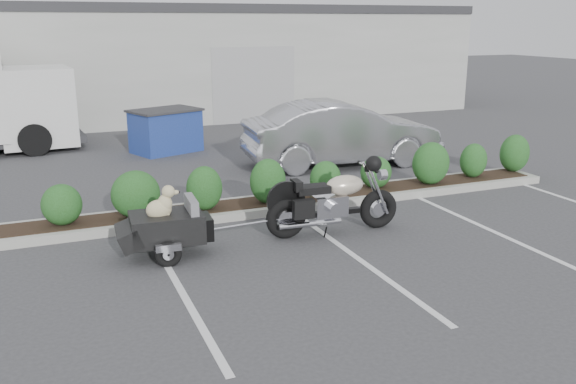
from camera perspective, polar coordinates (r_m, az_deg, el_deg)
name	(u,v)px	position (r m, az deg, el deg)	size (l,w,h in m)	color
ground	(267,254)	(9.32, -1.99, -5.86)	(90.00, 90.00, 0.00)	#38383A
planter_kerb	(276,204)	(11.57, -1.15, -1.13)	(12.00, 1.00, 0.15)	#9E9E93
building	(115,59)	(25.35, -15.85, 11.87)	(26.00, 10.00, 4.00)	#9EA099
motorcycle	(334,202)	(10.09, 4.29, -0.96)	(2.35, 0.79, 1.35)	black
pet_trailer	(166,226)	(9.28, -11.38, -3.16)	(1.88, 1.05, 1.12)	black
sedan	(342,133)	(15.00, 5.08, 5.49)	(1.66, 4.76, 1.57)	#A0A0A6
dumpster	(166,130)	(16.83, -11.37, 5.67)	(2.08, 1.76, 1.16)	navy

